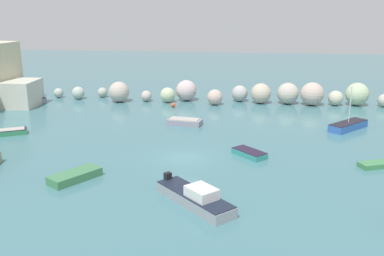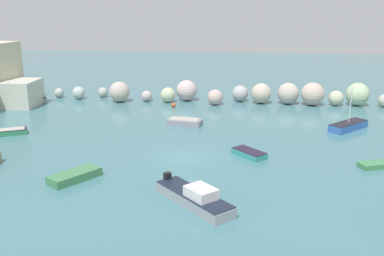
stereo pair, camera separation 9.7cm
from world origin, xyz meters
name	(u,v)px [view 1 (the left image)]	position (x,y,z in m)	size (l,w,h in m)	color
cove_water	(184,158)	(0.00, 0.00, 0.00)	(160.00, 160.00, 0.00)	#42737C
rock_breakwater	(242,94)	(4.24, 20.91, 1.19)	(45.59, 4.54, 2.79)	beige
channel_buoy	(173,105)	(-3.80, 17.55, 0.27)	(0.53, 0.53, 0.53)	#E04C28
moored_boat_0	(12,131)	(-17.10, 4.48, 0.27)	(3.04, 2.45, 0.52)	#317E54
moored_boat_1	(348,126)	(14.84, 10.19, 0.39)	(4.33, 4.46, 4.28)	#3060B1
moored_boat_2	(185,122)	(-1.33, 9.86, 0.31)	(3.66, 2.14, 0.65)	gray
moored_boat_3	(195,197)	(1.91, -8.37, 0.48)	(5.44, 5.52, 1.33)	#8F959D
moored_boat_4	(249,153)	(5.21, 1.01, 0.25)	(2.96, 2.99, 0.51)	teal
moored_boat_7	(31,101)	(-21.54, 17.36, 0.35)	(3.71, 3.25, 0.70)	#8C9896
moored_boat_8	(375,165)	(14.60, -0.30, 0.19)	(2.60, 1.92, 0.38)	#40854E
moored_boat_10	(75,176)	(-6.91, -5.54, 0.29)	(3.29, 3.89, 0.59)	#3F7D4E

